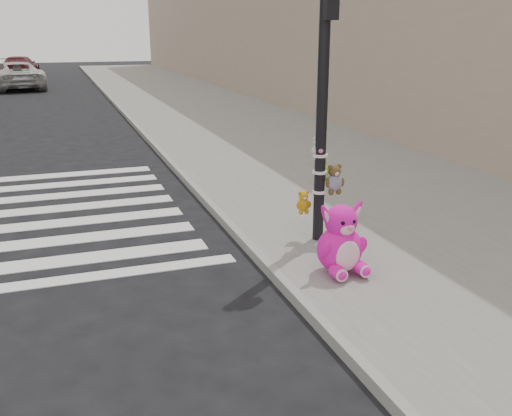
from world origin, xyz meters
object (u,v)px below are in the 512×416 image
object	(u,v)px
signal_pole	(323,133)
pink_bunny	(341,244)
red_teddy	(353,220)
car_white_near	(17,76)

from	to	relation	value
signal_pole	pink_bunny	distance (m)	1.77
pink_bunny	red_teddy	world-z (taller)	pink_bunny
car_white_near	signal_pole	bearing A→B (deg)	92.69
pink_bunny	red_teddy	distance (m)	1.92
pink_bunny	car_white_near	world-z (taller)	car_white_near
signal_pole	pink_bunny	xyz separation A→B (m)	(-0.29, -1.24, -1.23)
red_teddy	car_white_near	world-z (taller)	car_white_near
signal_pole	car_white_near	bearing A→B (deg)	100.95
signal_pole	red_teddy	xyz separation A→B (m)	(0.77, 0.33, -1.52)
red_teddy	car_white_near	bearing A→B (deg)	107.54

